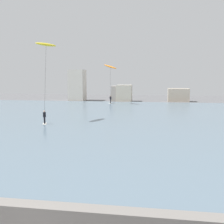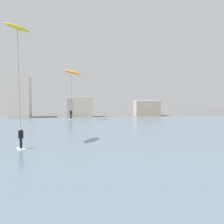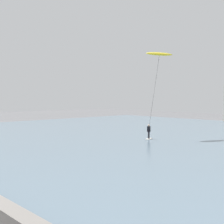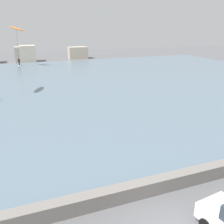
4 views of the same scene
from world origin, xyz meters
name	(u,v)px [view 1 (image 1 of 4)]	position (x,y,z in m)	size (l,w,h in m)	color
seawall_barrier	(32,214)	(0.00, 3.40, 0.43)	(60.00, 0.70, 0.85)	slate
water_bay	(119,120)	(0.00, 30.10, 0.05)	(84.00, 52.00, 0.10)	slate
far_shore_buildings	(111,90)	(-5.59, 58.44, 2.69)	(28.24, 4.20, 7.45)	beige
kitesurfer_orange	(110,69)	(-4.40, 50.26, 7.35)	(3.69, 4.11, 8.44)	silver
kitesurfer_yellow	(46,50)	(-8.88, 27.23, 9.07)	(2.39, 5.01, 10.01)	silver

